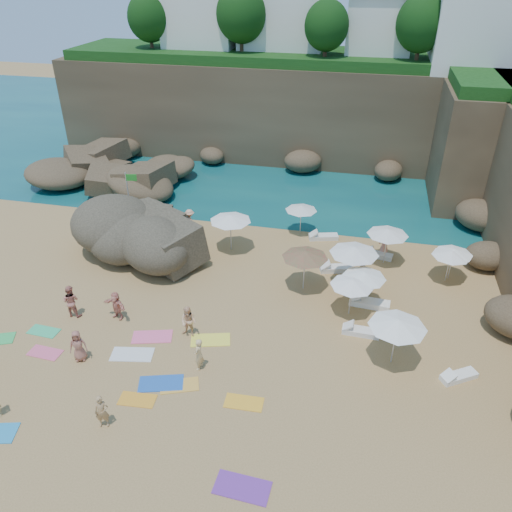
% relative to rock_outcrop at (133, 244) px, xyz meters
% --- Properties ---
extents(ground, '(120.00, 120.00, 0.00)m').
position_rel_rock_outcrop_xyz_m(ground, '(6.62, -5.94, 0.00)').
color(ground, tan).
rests_on(ground, ground).
extents(seawater, '(120.00, 120.00, 0.00)m').
position_rel_rock_outcrop_xyz_m(seawater, '(6.62, 24.06, 0.00)').
color(seawater, '#0C4751').
rests_on(seawater, ground).
extents(cliff_back, '(44.00, 8.00, 8.00)m').
position_rel_rock_outcrop_xyz_m(cliff_back, '(8.62, 19.06, 4.00)').
color(cliff_back, brown).
rests_on(cliff_back, ground).
extents(cliff_corner, '(10.00, 12.00, 8.00)m').
position_rel_rock_outcrop_xyz_m(cliff_corner, '(23.62, 14.06, 4.00)').
color(cliff_corner, brown).
rests_on(cliff_corner, ground).
extents(rock_promontory, '(12.00, 7.00, 2.00)m').
position_rel_rock_outcrop_xyz_m(rock_promontory, '(-4.38, 10.06, 0.00)').
color(rock_promontory, brown).
rests_on(rock_promontory, ground).
extents(clifftop_buildings, '(28.48, 9.48, 7.00)m').
position_rel_rock_outcrop_xyz_m(clifftop_buildings, '(9.58, 19.85, 11.24)').
color(clifftop_buildings, white).
rests_on(clifftop_buildings, cliff_back).
extents(clifftop_trees, '(35.60, 23.82, 4.40)m').
position_rel_rock_outcrop_xyz_m(clifftop_trees, '(11.40, 13.58, 11.26)').
color(clifftop_trees, '#11380F').
rests_on(clifftop_trees, ground).
extents(marina_masts, '(3.10, 0.10, 6.00)m').
position_rel_rock_outcrop_xyz_m(marina_masts, '(-9.88, 24.06, 3.00)').
color(marina_masts, white).
rests_on(marina_masts, ground).
extents(rock_outcrop, '(9.38, 8.12, 3.16)m').
position_rel_rock_outcrop_xyz_m(rock_outcrop, '(0.00, 0.00, 0.00)').
color(rock_outcrop, brown).
rests_on(rock_outcrop, ground).
extents(flag_pole, '(0.75, 0.17, 3.88)m').
position_rel_rock_outcrop_xyz_m(flag_pole, '(-0.92, 2.19, 2.47)').
color(flag_pole, silver).
rests_on(flag_pole, ground).
extents(parasol_0, '(2.52, 2.52, 2.38)m').
position_rel_rock_outcrop_xyz_m(parasol_0, '(6.21, 0.72, 2.18)').
color(parasol_0, silver).
rests_on(parasol_0, ground).
extents(parasol_1, '(2.63, 2.63, 2.49)m').
position_rel_rock_outcrop_xyz_m(parasol_1, '(13.67, -1.67, 2.28)').
color(parasol_1, silver).
rests_on(parasol_1, ground).
extents(parasol_2, '(2.06, 2.06, 1.94)m').
position_rel_rock_outcrop_xyz_m(parasol_2, '(10.04, 3.86, 1.78)').
color(parasol_2, silver).
rests_on(parasol_2, ground).
extents(parasol_3, '(2.05, 2.05, 1.94)m').
position_rel_rock_outcrop_xyz_m(parasol_3, '(18.99, 0.30, 1.78)').
color(parasol_3, silver).
rests_on(parasol_3, ground).
extents(parasol_4, '(2.04, 2.04, 1.93)m').
position_rel_rock_outcrop_xyz_m(parasol_4, '(18.81, 0.04, 1.77)').
color(parasol_4, silver).
rests_on(parasol_4, ground).
extents(parasol_5, '(2.23, 2.23, 2.11)m').
position_rel_rock_outcrop_xyz_m(parasol_5, '(14.28, -3.42, 1.94)').
color(parasol_5, silver).
rests_on(parasol_5, ground).
extents(parasol_6, '(2.48, 2.48, 2.34)m').
position_rel_rock_outcrop_xyz_m(parasol_6, '(11.16, -2.44, 2.15)').
color(parasol_6, silver).
rests_on(parasol_6, ground).
extents(parasol_7, '(2.37, 2.37, 2.24)m').
position_rel_rock_outcrop_xyz_m(parasol_7, '(15.42, 1.25, 2.06)').
color(parasol_7, silver).
rests_on(parasol_7, ground).
extents(parasol_9, '(2.19, 2.19, 2.07)m').
position_rel_rock_outcrop_xyz_m(parasol_9, '(13.75, -4.19, 1.90)').
color(parasol_9, silver).
rests_on(parasol_9, ground).
extents(parasol_11, '(2.52, 2.52, 2.39)m').
position_rel_rock_outcrop_xyz_m(parasol_11, '(15.83, -7.33, 2.19)').
color(parasol_11, silver).
rests_on(parasol_11, ground).
extents(lounger_0, '(2.00, 1.13, 0.30)m').
position_rel_rock_outcrop_xyz_m(lounger_0, '(12.78, -0.27, 0.15)').
color(lounger_0, white).
rests_on(lounger_0, ground).
extents(lounger_1, '(1.81, 0.91, 0.27)m').
position_rel_rock_outcrop_xyz_m(lounger_1, '(15.08, 1.83, 0.13)').
color(lounger_1, silver).
rests_on(lounger_1, ground).
extents(lounger_2, '(1.95, 1.09, 0.29)m').
position_rel_rock_outcrop_xyz_m(lounger_2, '(11.63, 3.35, 0.14)').
color(lounger_2, white).
rests_on(lounger_2, ground).
extents(lounger_3, '(2.10, 0.85, 0.32)m').
position_rel_rock_outcrop_xyz_m(lounger_3, '(14.75, -3.28, 0.16)').
color(lounger_3, white).
rests_on(lounger_3, ground).
extents(lounger_4, '(1.79, 0.66, 0.27)m').
position_rel_rock_outcrop_xyz_m(lounger_4, '(14.41, -5.67, 0.14)').
color(lounger_4, white).
rests_on(lounger_4, ground).
extents(lounger_5, '(1.67, 1.34, 0.25)m').
position_rel_rock_outcrop_xyz_m(lounger_5, '(18.66, -7.75, 0.13)').
color(lounger_5, white).
rests_on(lounger_5, ground).
extents(towel_1, '(1.56, 0.84, 0.03)m').
position_rel_rock_outcrop_xyz_m(towel_1, '(0.36, -10.26, 0.01)').
color(towel_1, '#EE5C80').
rests_on(towel_1, ground).
extents(towel_2, '(1.55, 0.87, 0.03)m').
position_rel_rock_outcrop_xyz_m(towel_2, '(5.68, -11.94, 0.01)').
color(towel_2, orange).
rests_on(towel_2, ground).
extents(towel_4, '(1.79, 1.34, 0.03)m').
position_rel_rock_outcrop_xyz_m(towel_4, '(7.09, -10.82, 0.01)').
color(towel_4, gold).
rests_on(towel_4, ground).
extents(towel_5, '(2.05, 1.29, 0.03)m').
position_rel_rock_outcrop_xyz_m(towel_5, '(4.31, -9.48, 0.02)').
color(towel_5, silver).
rests_on(towel_5, ground).
extents(towel_6, '(1.96, 1.04, 0.03)m').
position_rel_rock_outcrop_xyz_m(towel_6, '(10.84, -14.81, 0.02)').
color(towel_6, '#702F99').
rests_on(towel_6, ground).
extents(towel_8, '(2.07, 1.44, 0.03)m').
position_rel_rock_outcrop_xyz_m(towel_8, '(6.28, -10.87, 0.02)').
color(towel_8, '#2158B3').
rests_on(towel_8, ground).
extents(towel_9, '(2.06, 1.41, 0.03)m').
position_rel_rock_outcrop_xyz_m(towel_9, '(4.72, -8.12, 0.02)').
color(towel_9, '#FF6393').
rests_on(towel_9, ground).
extents(towel_10, '(1.61, 0.86, 0.03)m').
position_rel_rock_outcrop_xyz_m(towel_10, '(9.98, -11.12, 0.01)').
color(towel_10, '#FDAD27').
rests_on(towel_10, ground).
extents(towel_11, '(1.52, 0.82, 0.03)m').
position_rel_rock_outcrop_xyz_m(towel_11, '(-0.58, -8.91, 0.01)').
color(towel_11, '#36BE79').
rests_on(towel_11, ground).
extents(towel_12, '(2.03, 1.39, 0.03)m').
position_rel_rock_outcrop_xyz_m(towel_12, '(7.50, -7.73, 0.02)').
color(towel_12, '#FFF343').
rests_on(towel_12, ground).
extents(person_stand_1, '(0.87, 0.69, 1.75)m').
position_rel_rock_outcrop_xyz_m(person_stand_1, '(0.18, -7.41, 0.88)').
color(person_stand_1, '#BC6F5E').
rests_on(person_stand_1, ground).
extents(person_stand_2, '(1.18, 0.92, 1.70)m').
position_rel_rock_outcrop_xyz_m(person_stand_2, '(3.06, 2.18, 0.85)').
color(person_stand_2, '#EEAF87').
rests_on(person_stand_2, ground).
extents(person_stand_3, '(0.95, 1.19, 1.89)m').
position_rel_rock_outcrop_xyz_m(person_stand_3, '(14.17, -2.07, 0.95)').
color(person_stand_3, '#8D5946').
rests_on(person_stand_3, ground).
extents(person_stand_4, '(0.76, 0.93, 1.68)m').
position_rel_rock_outcrop_xyz_m(person_stand_4, '(15.39, 2.25, 0.84)').
color(person_stand_4, tan).
rests_on(person_stand_4, ground).
extents(person_stand_5, '(1.75, 0.56, 1.86)m').
position_rel_rock_outcrop_xyz_m(person_stand_5, '(-2.15, 2.06, 0.93)').
color(person_stand_5, tan).
rests_on(person_stand_5, ground).
extents(person_stand_6, '(0.44, 0.62, 1.59)m').
position_rel_rock_outcrop_xyz_m(person_stand_6, '(7.59, -9.61, 0.80)').
color(person_stand_6, '#E9C484').
rests_on(person_stand_6, ground).
extents(person_lie_2, '(1.28, 1.73, 0.41)m').
position_rel_rock_outcrop_xyz_m(person_lie_2, '(2.21, -10.28, 0.21)').
color(person_lie_2, '#A06050').
rests_on(person_lie_2, ground).
extents(person_lie_3, '(1.81, 1.88, 0.40)m').
position_rel_rock_outcrop_xyz_m(person_lie_3, '(2.47, -7.13, 0.20)').
color(person_lie_3, tan).
rests_on(person_lie_3, ground).
extents(person_lie_4, '(1.00, 1.57, 0.35)m').
position_rel_rock_outcrop_xyz_m(person_lie_4, '(5.00, -13.43, 0.18)').
color(person_lie_4, tan).
rests_on(person_lie_4, ground).
extents(person_lie_5, '(1.02, 1.70, 0.61)m').
position_rel_rock_outcrop_xyz_m(person_lie_5, '(6.42, -7.61, 0.30)').
color(person_lie_5, '#ECB586').
rests_on(person_lie_5, ground).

